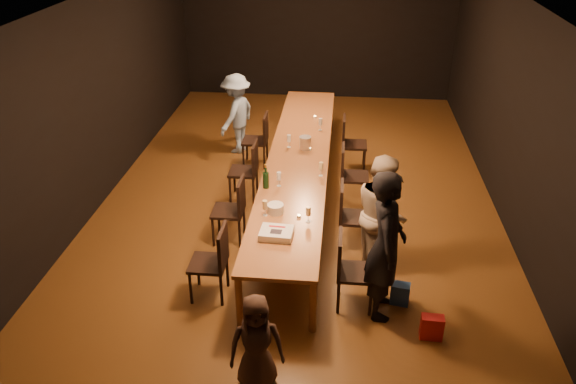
# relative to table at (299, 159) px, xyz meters

# --- Properties ---
(ground) EXTENTS (10.00, 10.00, 0.00)m
(ground) POSITION_rel_table_xyz_m (0.00, 0.00, -0.70)
(ground) COLOR #422810
(ground) RESTS_ON ground
(room_shell) EXTENTS (6.04, 10.04, 3.02)m
(room_shell) POSITION_rel_table_xyz_m (0.00, 0.00, 1.38)
(room_shell) COLOR black
(room_shell) RESTS_ON ground
(table) EXTENTS (0.90, 6.00, 0.75)m
(table) POSITION_rel_table_xyz_m (0.00, 0.00, 0.00)
(table) COLOR brown
(table) RESTS_ON ground
(chair_right_0) EXTENTS (0.42, 0.42, 0.93)m
(chair_right_0) POSITION_rel_table_xyz_m (0.85, -2.40, -0.24)
(chair_right_0) COLOR black
(chair_right_0) RESTS_ON ground
(chair_right_1) EXTENTS (0.42, 0.42, 0.93)m
(chair_right_1) POSITION_rel_table_xyz_m (0.85, -1.20, -0.24)
(chair_right_1) COLOR black
(chair_right_1) RESTS_ON ground
(chair_right_2) EXTENTS (0.42, 0.42, 0.93)m
(chair_right_2) POSITION_rel_table_xyz_m (0.85, 0.00, -0.24)
(chair_right_2) COLOR black
(chair_right_2) RESTS_ON ground
(chair_right_3) EXTENTS (0.42, 0.42, 0.93)m
(chair_right_3) POSITION_rel_table_xyz_m (0.85, 1.20, -0.24)
(chair_right_3) COLOR black
(chair_right_3) RESTS_ON ground
(chair_left_0) EXTENTS (0.42, 0.42, 0.93)m
(chair_left_0) POSITION_rel_table_xyz_m (-0.85, -2.40, -0.24)
(chair_left_0) COLOR black
(chair_left_0) RESTS_ON ground
(chair_left_1) EXTENTS (0.42, 0.42, 0.93)m
(chair_left_1) POSITION_rel_table_xyz_m (-0.85, -1.20, -0.24)
(chair_left_1) COLOR black
(chair_left_1) RESTS_ON ground
(chair_left_2) EXTENTS (0.42, 0.42, 0.93)m
(chair_left_2) POSITION_rel_table_xyz_m (-0.85, 0.00, -0.24)
(chair_left_2) COLOR black
(chair_left_2) RESTS_ON ground
(chair_left_3) EXTENTS (0.42, 0.42, 0.93)m
(chair_left_3) POSITION_rel_table_xyz_m (-0.85, 1.20, -0.24)
(chair_left_3) COLOR black
(chair_left_3) RESTS_ON ground
(woman_birthday) EXTENTS (0.44, 0.66, 1.77)m
(woman_birthday) POSITION_rel_table_xyz_m (1.15, -2.47, 0.18)
(woman_birthday) COLOR black
(woman_birthday) RESTS_ON ground
(woman_tan) EXTENTS (0.76, 0.88, 1.54)m
(woman_tan) POSITION_rel_table_xyz_m (1.15, -1.59, 0.07)
(woman_tan) COLOR tan
(woman_tan) RESTS_ON ground
(man_blue) EXTENTS (0.83, 1.06, 1.44)m
(man_blue) POSITION_rel_table_xyz_m (-1.26, 1.74, 0.02)
(man_blue) COLOR #85A5CE
(man_blue) RESTS_ON ground
(child) EXTENTS (0.58, 0.45, 1.07)m
(child) POSITION_rel_table_xyz_m (-0.08, -3.71, -0.17)
(child) COLOR #3B2921
(child) RESTS_ON ground
(gift_bag_red) EXTENTS (0.24, 0.14, 0.28)m
(gift_bag_red) POSITION_rel_table_xyz_m (1.68, -2.88, -0.56)
(gift_bag_red) COLOR red
(gift_bag_red) RESTS_ON ground
(gift_bag_blue) EXTENTS (0.24, 0.18, 0.27)m
(gift_bag_blue) POSITION_rel_table_xyz_m (1.38, -2.33, -0.57)
(gift_bag_blue) COLOR #214791
(gift_bag_blue) RESTS_ON ground
(birthday_cake) EXTENTS (0.39, 0.32, 0.09)m
(birthday_cake) POSITION_rel_table_xyz_m (-0.07, -2.21, 0.09)
(birthday_cake) COLOR white
(birthday_cake) RESTS_ON table
(plate_stack) EXTENTS (0.23, 0.23, 0.11)m
(plate_stack) POSITION_rel_table_xyz_m (-0.15, -1.67, 0.11)
(plate_stack) COLOR white
(plate_stack) RESTS_ON table
(champagne_bottle) EXTENTS (0.09, 0.09, 0.34)m
(champagne_bottle) POSITION_rel_table_xyz_m (-0.35, -1.03, 0.22)
(champagne_bottle) COLOR black
(champagne_bottle) RESTS_ON table
(ice_bucket) EXTENTS (0.18, 0.18, 0.20)m
(ice_bucket) POSITION_rel_table_xyz_m (0.08, 0.28, 0.15)
(ice_bucket) COLOR silver
(ice_bucket) RESTS_ON table
(wineglass_0) EXTENTS (0.06, 0.06, 0.21)m
(wineglass_0) POSITION_rel_table_xyz_m (-0.26, -1.75, 0.15)
(wineglass_0) COLOR beige
(wineglass_0) RESTS_ON table
(wineglass_1) EXTENTS (0.06, 0.06, 0.21)m
(wineglass_1) POSITION_rel_table_xyz_m (0.27, -1.85, 0.15)
(wineglass_1) COLOR beige
(wineglass_1) RESTS_ON table
(wineglass_2) EXTENTS (0.06, 0.06, 0.21)m
(wineglass_2) POSITION_rel_table_xyz_m (-0.18, -0.97, 0.15)
(wineglass_2) COLOR silver
(wineglass_2) RESTS_ON table
(wineglass_3) EXTENTS (0.06, 0.06, 0.21)m
(wineglass_3) POSITION_rel_table_xyz_m (0.36, -0.61, 0.15)
(wineglass_3) COLOR beige
(wineglass_3) RESTS_ON table
(wineglass_4) EXTENTS (0.06, 0.06, 0.21)m
(wineglass_4) POSITION_rel_table_xyz_m (-0.18, 0.31, 0.15)
(wineglass_4) COLOR silver
(wineglass_4) RESTS_ON table
(wineglass_5) EXTENTS (0.06, 0.06, 0.21)m
(wineglass_5) POSITION_rel_table_xyz_m (0.27, 1.05, 0.15)
(wineglass_5) COLOR silver
(wineglass_5) RESTS_ON table
(tealight_near) EXTENTS (0.05, 0.05, 0.03)m
(tealight_near) POSITION_rel_table_xyz_m (0.15, -1.76, 0.06)
(tealight_near) COLOR #B2B7B2
(tealight_near) RESTS_ON table
(tealight_mid) EXTENTS (0.05, 0.05, 0.03)m
(tealight_mid) POSITION_rel_table_xyz_m (0.15, 0.24, 0.06)
(tealight_mid) COLOR #B2B7B2
(tealight_mid) RESTS_ON table
(tealight_far) EXTENTS (0.05, 0.05, 0.03)m
(tealight_far) POSITION_rel_table_xyz_m (0.15, 1.61, 0.06)
(tealight_far) COLOR #B2B7B2
(tealight_far) RESTS_ON table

